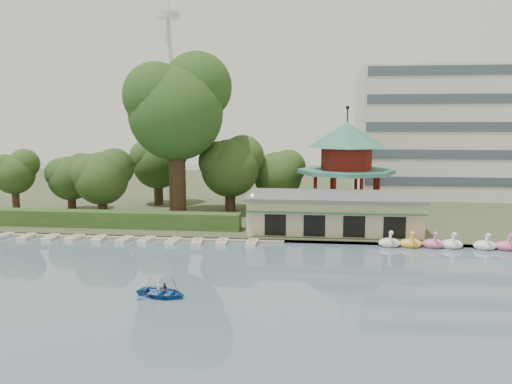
# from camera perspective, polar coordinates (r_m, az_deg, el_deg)

# --- Properties ---
(ground_plane) EXTENTS (220.00, 220.00, 0.00)m
(ground_plane) POSITION_cam_1_polar(r_m,az_deg,el_deg) (35.30, -6.66, -12.15)
(ground_plane) COLOR slate
(ground_plane) RESTS_ON ground
(shore) EXTENTS (220.00, 70.00, 0.40)m
(shore) POSITION_cam_1_polar(r_m,az_deg,el_deg) (85.43, 1.22, 0.01)
(shore) COLOR #424930
(shore) RESTS_ON ground
(embankment) EXTENTS (220.00, 0.60, 0.30)m
(embankment) POSITION_cam_1_polar(r_m,az_deg,el_deg) (51.55, -2.31, -5.42)
(embankment) COLOR gray
(embankment) RESTS_ON ground
(dock) EXTENTS (34.00, 1.60, 0.24)m
(dock) POSITION_cam_1_polar(r_m,az_deg,el_deg) (54.55, -14.93, -4.97)
(dock) COLOR gray
(dock) RESTS_ON ground
(boathouse) EXTENTS (18.60, 9.39, 3.90)m
(boathouse) POSITION_cam_1_polar(r_m,az_deg,el_deg) (55.14, 8.76, -2.26)
(boathouse) COLOR beige
(boathouse) RESTS_ON shore
(pavilion) EXTENTS (12.40, 12.40, 13.50)m
(pavilion) POSITION_cam_1_polar(r_m,az_deg,el_deg) (64.56, 10.29, 3.78)
(pavilion) COLOR beige
(pavilion) RESTS_ON shore
(office_building) EXTENTS (38.00, 18.00, 20.00)m
(office_building) POSITION_cam_1_polar(r_m,az_deg,el_deg) (85.04, 23.65, 5.76)
(office_building) COLOR silver
(office_building) RESTS_ON shore
(broadcast_tower) EXTENTS (8.00, 8.00, 96.00)m
(broadcast_tower) POSITION_cam_1_polar(r_m,az_deg,el_deg) (180.58, -9.92, 14.89)
(broadcast_tower) COLOR silver
(broadcast_tower) RESTS_ON ground
(hedge) EXTENTS (30.00, 2.00, 1.80)m
(hedge) POSITION_cam_1_polar(r_m,az_deg,el_deg) (58.42, -16.54, -2.99)
(hedge) COLOR #304D1F
(hedge) RESTS_ON shore
(lamp_post) EXTENTS (0.36, 0.36, 4.28)m
(lamp_post) POSITION_cam_1_polar(r_m,az_deg,el_deg) (52.36, -0.42, -1.64)
(lamp_post) COLOR black
(lamp_post) RESTS_ON shore
(big_tree) EXTENTS (12.75, 11.88, 20.39)m
(big_tree) POSITION_cam_1_polar(r_m,az_deg,el_deg) (62.67, -8.98, 9.83)
(big_tree) COLOR #3A281C
(big_tree) RESTS_ON shore
(small_trees) EXTENTS (39.50, 16.98, 10.06)m
(small_trees) POSITION_cam_1_polar(r_m,az_deg,el_deg) (67.28, -9.82, 2.68)
(small_trees) COLOR #3A281C
(small_trees) RESTS_ON shore
(swan_boats) EXTENTS (13.13, 1.89, 1.92)m
(swan_boats) POSITION_cam_1_polar(r_m,az_deg,el_deg) (51.91, 20.87, -5.58)
(swan_boats) COLOR white
(swan_boats) RESTS_ON ground
(moored_rowboats) EXTENTS (30.03, 2.74, 0.36)m
(moored_rowboats) POSITION_cam_1_polar(r_m,az_deg,el_deg) (53.59, -16.23, -5.19)
(moored_rowboats) COLOR silver
(moored_rowboats) RESTS_ON ground
(rowboat_with_passengers) EXTENTS (5.77, 4.72, 2.01)m
(rowboat_with_passengers) POSITION_cam_1_polar(r_m,az_deg,el_deg) (36.14, -10.74, -10.88)
(rowboat_with_passengers) COLOR #1B51A0
(rowboat_with_passengers) RESTS_ON ground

